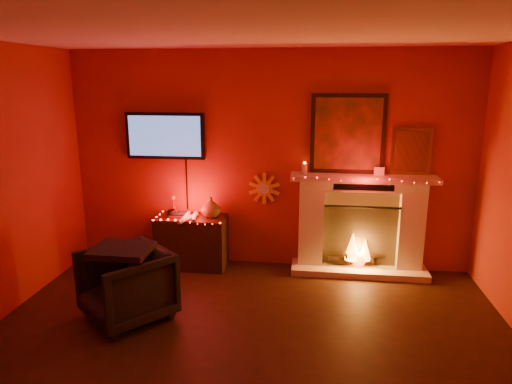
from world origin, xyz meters
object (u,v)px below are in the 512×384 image
armchair (126,285)px  fireplace (360,215)px  console_table (193,239)px  tv (165,136)px  sunburst_clock (264,189)px

armchair → fireplace: bearing=73.8°
console_table → armchair: bearing=-102.6°
tv → sunburst_clock: bearing=1.2°
sunburst_clock → console_table: (-0.89, -0.22, -0.63)m
sunburst_clock → armchair: bearing=-127.0°
console_table → armchair: console_table is taller
fireplace → tv: size_ratio=1.76×
fireplace → console_table: bearing=-176.5°
tv → sunburst_clock: 1.41m
sunburst_clock → armchair: (-1.20, -1.59, -0.64)m
fireplace → tv: fireplace is taller
fireplace → sunburst_clock: size_ratio=5.45×
tv → console_table: tv is taller
armchair → console_table: bearing=119.1°
tv → console_table: size_ratio=1.35×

